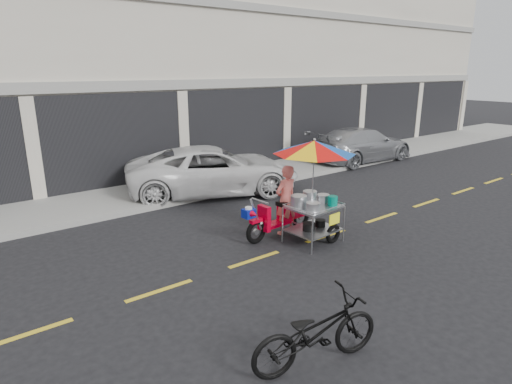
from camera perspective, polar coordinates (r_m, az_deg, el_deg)
ground at (r=9.69m, az=9.29°, el=-5.82°), size 90.00×90.00×0.00m
sidewalk at (r=13.80m, az=-7.46°, el=1.26°), size 45.00×3.00×0.15m
shophouse_block at (r=19.17m, az=-8.37°, el=17.92°), size 36.00×8.11×10.40m
centerline at (r=9.69m, az=9.29°, el=-5.80°), size 42.00×0.10×0.01m
white_pickup at (r=12.70m, az=-5.68°, el=2.91°), size 5.53×4.07×1.40m
silver_pickup at (r=17.55m, az=13.86°, el=6.15°), size 4.74×2.00×1.37m
near_bicycle at (r=5.59m, az=8.03°, el=-18.00°), size 1.86×0.99×0.93m
food_vendor_rig at (r=9.09m, az=6.29°, el=2.11°), size 2.31×1.82×2.23m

